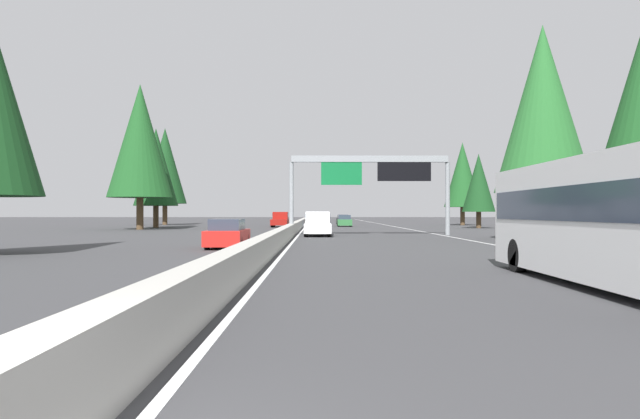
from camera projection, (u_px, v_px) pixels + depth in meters
The scene contains 18 objects.
ground_plane at pixel (301, 229), 63.53m from camera, with size 320.00×320.00×0.00m, color #38383A.
median_barrier at pixel (303, 222), 83.53m from camera, with size 180.00×0.56×0.90m, color #ADAAA3.
shoulder_stripe_right at pixel (395, 227), 73.58m from camera, with size 160.00×0.16×0.01m, color silver.
shoulder_stripe_median at pixel (305, 227), 73.53m from camera, with size 160.00×0.16×0.01m, color silver.
sign_gantry_overhead at pixel (372, 172), 45.93m from camera, with size 0.50×12.68×6.26m.
bus_far_right at pixel (624, 216), 13.58m from camera, with size 11.50×2.55×3.10m.
pickup_near_center at pixel (318, 224), 44.95m from camera, with size 5.60×2.00×1.86m.
sedan_mid_center at pixel (344, 221), 75.00m from camera, with size 4.40×1.80×1.47m.
sedan_near_right at pixel (343, 220), 88.39m from camera, with size 4.40×1.80×1.47m.
sedan_distant_a at pixel (316, 221), 72.75m from camera, with size 4.40×1.80×1.47m.
oncoming_near at pixel (280, 220), 72.31m from camera, with size 5.60×2.00×1.86m.
oncoming_far at pixel (228, 234), 29.63m from camera, with size 4.40×1.80×1.47m.
conifer_right_near at pixel (543, 109), 38.54m from camera, with size 6.26×6.26×14.22m.
conifer_right_mid at pixel (479, 183), 66.82m from camera, with size 3.75×3.75×8.52m.
conifer_right_far at pixel (463, 175), 82.10m from camera, with size 5.13×5.13×11.66m.
conifer_left_near at pixel (140, 141), 61.28m from camera, with size 6.73×6.73×15.31m.
conifer_left_mid at pixel (156, 167), 69.08m from camera, with size 5.18×5.18×11.78m.
conifer_left_far at pixel (165, 166), 84.63m from camera, with size 6.18×6.18×14.05m.
Camera 1 is at (-3.55, -1.74, 1.80)m, focal length 32.80 mm.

